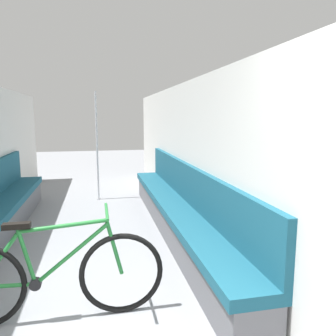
% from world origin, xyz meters
% --- Properties ---
extents(wall_right, '(0.10, 9.45, 2.11)m').
position_xyz_m(wall_right, '(1.44, 3.12, 1.06)').
color(wall_right, silver).
rests_on(wall_right, ground).
extents(bench_seat_row_right, '(0.45, 4.89, 0.97)m').
position_xyz_m(bench_seat_row_right, '(1.20, 3.22, 0.32)').
color(bench_seat_row_right, '#5B5B60').
rests_on(bench_seat_row_right, ground).
extents(bicycle, '(1.76, 0.46, 0.89)m').
position_xyz_m(bicycle, '(-0.23, 1.53, 0.37)').
color(bicycle, black).
rests_on(bicycle, ground).
extents(grab_pole_near, '(0.08, 0.08, 2.09)m').
position_xyz_m(grab_pole_near, '(0.14, 5.45, 1.02)').
color(grab_pole_near, gray).
rests_on(grab_pole_near, ground).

